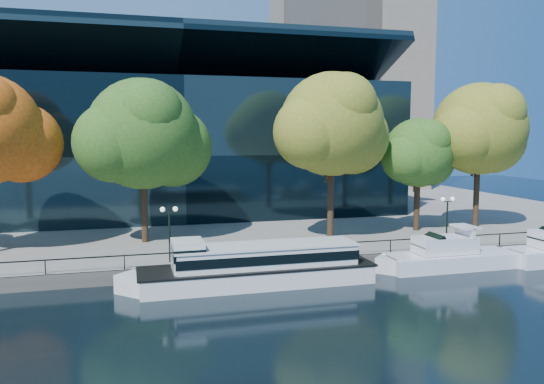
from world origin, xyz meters
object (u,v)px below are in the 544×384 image
object	(u,v)px
cruiser_near	(445,256)
tree_3	(334,127)
tree_5	(481,131)
tree_4	(420,154)
lamp_2	(447,209)
tour_boat	(252,265)
tree_2	(145,136)
lamp_1	(169,221)

from	to	relation	value
cruiser_near	tree_3	world-z (taller)	tree_3
tree_5	cruiser_near	bearing A→B (deg)	-135.29
tree_4	tree_5	world-z (taller)	tree_5
tree_4	lamp_2	xyz separation A→B (m)	(-1.32, -6.75, -4.29)
tour_boat	tree_5	bearing A→B (deg)	22.44
tree_2	tree_5	xyz separation A→B (m)	(31.76, -1.23, 0.50)
tree_2	tree_4	distance (m)	25.32
tree_3	tree_4	bearing A→B (deg)	10.76
cruiser_near	tree_2	bearing A→B (deg)	152.20
tour_boat	tree_5	distance (m)	28.84
cruiser_near	tree_2	size ratio (longest dim) A/B	0.81
tree_5	lamp_1	world-z (taller)	tree_5
cruiser_near	lamp_2	world-z (taller)	lamp_2
tour_boat	lamp_1	size ratio (longest dim) A/B	4.31
lamp_2	lamp_1	bearing A→B (deg)	180.00
tree_5	tree_2	bearing A→B (deg)	177.78
tree_2	tree_3	world-z (taller)	tree_3
tree_5	tree_3	bearing A→B (deg)	-174.07
lamp_1	lamp_2	world-z (taller)	same
tree_5	tree_4	bearing A→B (deg)	178.78
tree_5	lamp_2	world-z (taller)	tree_5
tree_4	lamp_2	size ratio (longest dim) A/B	2.65
tree_5	lamp_1	xyz separation A→B (m)	(-30.47, -6.61, -6.50)
tree_5	lamp_1	bearing A→B (deg)	-167.76
tour_boat	lamp_1	bearing A→B (deg)	143.37
tree_4	tree_5	size ratio (longest dim) A/B	0.76
cruiser_near	tree_5	world-z (taller)	tree_5
cruiser_near	lamp_1	distance (m)	20.76
tree_2	lamp_2	bearing A→B (deg)	-18.15
tree_4	lamp_1	world-z (taller)	tree_4
tree_3	lamp_1	distance (m)	16.76
tree_5	tour_boat	bearing A→B (deg)	-157.56
tree_3	tree_5	distance (m)	16.08
cruiser_near	lamp_1	world-z (taller)	lamp_1
tree_2	lamp_2	size ratio (longest dim) A/B	3.43
tree_2	tree_4	xyz separation A→B (m)	(25.24, -1.09, -1.72)
tree_3	tree_4	xyz separation A→B (m)	(9.47, 1.80, -2.56)
tour_boat	tree_2	distance (m)	15.86
tree_3	lamp_2	bearing A→B (deg)	-31.25
tree_2	tree_4	world-z (taller)	tree_2
tree_4	lamp_1	xyz separation A→B (m)	(-23.95, -6.75, -4.29)
tour_boat	tree_5	xyz separation A→B (m)	(25.31, 10.45, 9.08)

